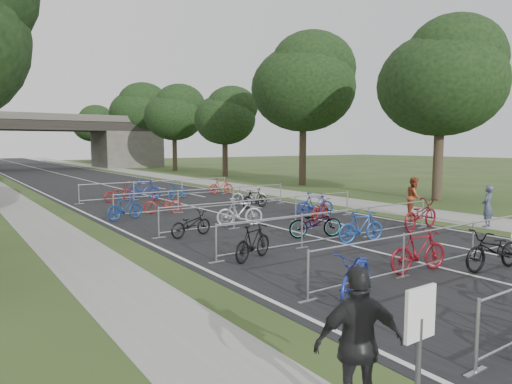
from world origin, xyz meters
The scene contains 39 objects.
road centered at (0.00, 50.00, 0.01)m, with size 11.00×140.00×0.01m, color black.
sidewalk_right centered at (8.00, 50.00, 0.01)m, with size 3.00×140.00×0.01m, color gray.
lane_markings centered at (0.00, 50.00, 0.00)m, with size 0.12×140.00×0.00m, color silver.
overpass_bridge centered at (0.00, 65.00, 3.53)m, with size 31.00×8.00×7.05m.
park_sign centered at (-6.80, 3.00, 1.27)m, with size 0.45×0.06×1.83m.
tree_right_0 centered at (13.11, 15.93, 6.92)m, with size 7.17×7.17×10.93m.
tree_right_1 centered at (13.11, 27.93, 7.90)m, with size 8.18×8.18×12.47m.
tree_right_2 centered at (13.11, 39.93, 5.95)m, with size 6.16×6.16×9.39m.
tree_right_3 centered at (13.11, 51.93, 6.92)m, with size 7.17×7.17×10.93m.
tree_right_4 centered at (13.11, 63.93, 7.90)m, with size 8.18×8.18×12.47m.
tree_right_5 centered at (13.11, 75.93, 5.95)m, with size 6.16×6.16×9.39m.
tree_right_6 centered at (13.11, 87.93, 6.92)m, with size 7.17×7.17×10.93m.
barrier_row_2 centered at (0.00, 7.20, 0.55)m, with size 9.70×0.08×1.10m.
barrier_row_3 centered at (0.00, 11.00, 0.55)m, with size 9.70×0.08×1.10m.
barrier_row_4 centered at (0.00, 15.00, 0.55)m, with size 9.70×0.08×1.10m.
barrier_row_5 centered at (0.00, 20.00, 0.55)m, with size 9.70×0.08×1.10m.
barrier_row_6 centered at (0.00, 26.00, 0.55)m, with size 9.70×0.08×1.10m.
bike_8 centered at (-3.64, 6.77, 0.51)m, with size 0.68×1.96×1.03m, color navy.
bike_9 centered at (-0.86, 7.25, 0.55)m, with size 0.52×1.84×1.11m, color maroon.
bike_10 centered at (0.92, 6.27, 0.53)m, with size 0.70×2.02×1.06m, color black.
bike_12 centered at (-3.63, 10.63, 0.51)m, with size 0.48×1.69×1.02m, color black.
bike_13 centered at (-0.08, 11.99, 0.50)m, with size 0.67×1.92×1.01m, color #ACAEB4.
bike_14 centered at (0.61, 10.51, 0.53)m, with size 0.50×1.77×1.06m, color #1D48A1.
bike_15 centered at (4.30, 10.88, 0.57)m, with size 0.75×2.16×1.14m, color maroon.
bike_16 centered at (-3.58, 14.58, 0.45)m, with size 0.60×1.71×0.90m, color black.
bike_17 centered at (-1.06, 15.33, 0.56)m, with size 0.53×1.87×1.12m, color #B7B5BE.
bike_18 centered at (2.57, 14.65, 0.45)m, with size 0.60×1.71×0.90m, color maroon.
bike_19 centered at (3.12, 15.57, 0.54)m, with size 0.50×1.78×1.07m, color navy.
bike_20 centered at (-4.30, 19.40, 0.53)m, with size 0.50×1.77×1.06m, color navy.
bike_21 centered at (-2.23, 20.20, 0.46)m, with size 0.61×1.76×0.92m, color maroon.
bike_22 centered at (2.37, 19.25, 0.49)m, with size 0.46×1.63×0.98m, color black.
bike_23 centered at (2.87, 20.53, 0.49)m, with size 0.65×1.87×0.98m, color #A6A8AE.
bike_24 centered at (-2.51, 25.77, 0.48)m, with size 0.64×1.83×0.96m, color maroon.
bike_25 centered at (-0.87, 26.11, 0.59)m, with size 0.55×1.95×1.17m, color navy.
bike_26 centered at (0.86, 25.19, 0.46)m, with size 0.61×1.74×0.91m, color #1B4C99.
bike_27 centered at (4.30, 25.98, 0.51)m, with size 0.48×1.69×1.02m, color maroon.
pedestrian_a centered at (6.80, 9.65, 0.83)m, with size 0.60×0.40×1.65m, color #3A4157.
pedestrian_b centered at (6.80, 13.01, 0.88)m, with size 0.86×0.67×1.76m, color #933C20.
pedestrian_c centered at (-6.80, 3.80, 0.92)m, with size 1.08×0.45×1.84m, color black.
Camera 1 is at (-10.69, 0.30, 3.25)m, focal length 32.00 mm.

